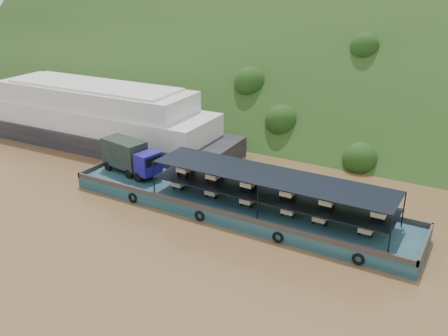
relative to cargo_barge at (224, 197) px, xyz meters
The scene contains 4 objects.
ground 1.56m from the cargo_barge, 44.82° to the right, with size 160.00×160.00×0.00m, color brown.
hillside 35.33m from the cargo_barge, 88.86° to the left, with size 140.00×28.00×28.00m, color #1A3613.
cargo_barge is the anchor object (origin of this frame).
passenger_ferry 26.33m from the cargo_barge, 160.32° to the left, with size 40.09×11.28×8.05m.
Camera 1 is at (21.36, -37.82, 22.23)m, focal length 40.00 mm.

